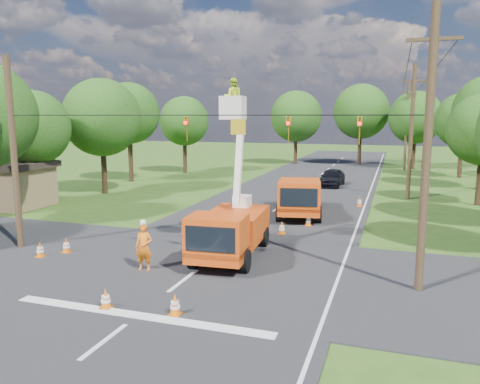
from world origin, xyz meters
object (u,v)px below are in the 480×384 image
(pole_right_mid, at_px, (411,132))
(shed, at_px, (8,184))
(traffic_cone_7, at_px, (359,202))
(ground_worker, at_px, (144,247))
(distant_car, at_px, (332,177))
(tree_left_d, at_px, (102,118))
(bucket_truck, at_px, (230,222))
(second_truck, at_px, (299,196))
(tree_right_e, at_px, (463,120))
(traffic_cone_3, at_px, (308,220))
(pole_right_far, at_px, (407,126))
(traffic_cone_2, at_px, (282,228))
(tree_far_c, at_px, (416,118))
(pole_left, at_px, (14,154))
(traffic_cone_1, at_px, (175,305))
(tree_left_c, at_px, (32,128))
(pole_right_near, at_px, (427,150))
(tree_far_b, at_px, (361,112))
(traffic_cone_5, at_px, (40,250))
(tree_far_a, at_px, (296,116))
(tree_left_f, at_px, (184,121))
(traffic_cone_0, at_px, (106,299))
(tree_left_e, at_px, (129,113))
(traffic_cone_4, at_px, (66,245))

(pole_right_mid, height_order, shed, pole_right_mid)
(traffic_cone_7, xyz_separation_m, shed, (-23.25, -7.66, 1.26))
(ground_worker, bearing_deg, traffic_cone_7, 58.51)
(distant_car, bearing_deg, tree_left_d, -146.28)
(bucket_truck, xyz_separation_m, tree_left_d, (-15.69, 13.39, 4.47))
(pole_right_mid, bearing_deg, second_truck, -127.40)
(ground_worker, distance_m, tree_right_e, 39.79)
(traffic_cone_3, bearing_deg, pole_right_far, 79.86)
(ground_worker, height_order, traffic_cone_2, ground_worker)
(shed, relative_size, tree_far_c, 0.60)
(traffic_cone_2, distance_m, pole_right_mid, 15.87)
(traffic_cone_7, relative_size, tree_far_c, 0.08)
(pole_right_mid, distance_m, pole_left, 26.91)
(traffic_cone_7, distance_m, shed, 24.51)
(pole_right_mid, relative_size, pole_right_far, 1.00)
(ground_worker, distance_m, traffic_cone_2, 8.54)
(traffic_cone_1, relative_size, tree_left_c, 0.09)
(traffic_cone_1, bearing_deg, distant_car, 87.99)
(traffic_cone_1, bearing_deg, pole_left, 155.88)
(traffic_cone_2, height_order, tree_left_c, tree_left_c)
(pole_right_near, relative_size, tree_far_b, 0.97)
(distant_car, xyz_separation_m, traffic_cone_5, (-9.52, -25.92, -0.43))
(bucket_truck, xyz_separation_m, traffic_cone_1, (0.39, -6.35, -1.29))
(pole_left, bearing_deg, tree_left_c, 127.87)
(tree_far_a, bearing_deg, bucket_truck, -82.17)
(second_truck, relative_size, tree_left_f, 0.83)
(traffic_cone_5, distance_m, tree_far_c, 46.61)
(shed, height_order, tree_far_a, tree_far_a)
(bucket_truck, distance_m, shed, 19.75)
(distant_car, relative_size, traffic_cone_5, 6.51)
(tree_left_f, relative_size, tree_far_b, 0.81)
(tree_left_d, relative_size, tree_right_e, 1.07)
(bucket_truck, xyz_separation_m, traffic_cone_0, (-1.98, -6.62, -1.29))
(traffic_cone_2, bearing_deg, tree_left_f, 125.26)
(bucket_truck, relative_size, traffic_cone_7, 11.10)
(tree_left_d, bearing_deg, pole_left, -69.86)
(traffic_cone_3, distance_m, tree_left_e, 24.54)
(bucket_truck, relative_size, traffic_cone_3, 11.10)
(bucket_truck, bearing_deg, tree_left_d, 135.15)
(bucket_truck, xyz_separation_m, traffic_cone_5, (-8.10, -2.67, -1.29))
(tree_left_e, bearing_deg, tree_left_f, 75.96)
(traffic_cone_5, xyz_separation_m, pole_right_mid, (15.90, 21.06, 4.75))
(traffic_cone_0, xyz_separation_m, traffic_cone_2, (3.20, 11.38, 0.00))
(pole_right_near, distance_m, shed, 27.90)
(pole_right_mid, distance_m, shed, 29.30)
(traffic_cone_5, height_order, tree_far_a, tree_far_a)
(second_truck, distance_m, pole_right_near, 13.66)
(traffic_cone_7, distance_m, pole_right_mid, 7.21)
(distant_car, distance_m, tree_far_a, 20.23)
(traffic_cone_4, distance_m, pole_right_far, 43.18)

